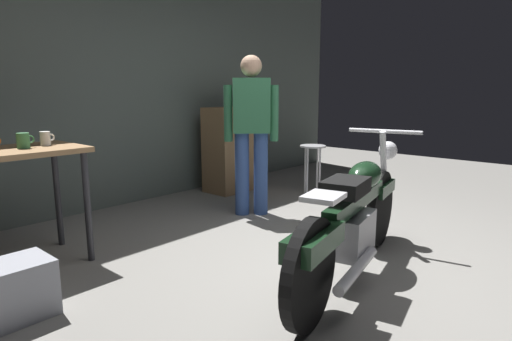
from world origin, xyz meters
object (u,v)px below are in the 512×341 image
shop_stool (313,157)px  wooden_dresser (235,149)px  mug_white_ceramic (46,138)px  mug_green_speckled (23,141)px  person_standing (251,128)px  storage_bin (11,291)px  motorcycle (354,216)px

shop_stool → wooden_dresser: size_ratio=0.58×
mug_white_ceramic → mug_green_speckled: 0.19m
mug_white_ceramic → wooden_dresser: bearing=12.4°
mug_white_ceramic → mug_green_speckled: mug_green_speckled is taller
mug_green_speckled → person_standing: bearing=-8.2°
person_standing → storage_bin: person_standing is taller
shop_stool → person_standing: bearing=179.2°
mug_white_ceramic → person_standing: bearing=-10.5°
mug_green_speckled → shop_stool: bearing=-5.7°
mug_white_ceramic → mug_green_speckled: (-0.18, -0.05, 0.00)m
mug_white_ceramic → mug_green_speckled: size_ratio=0.89×
shop_stool → storage_bin: size_ratio=1.45×
motorcycle → storage_bin: 2.21m
wooden_dresser → mug_green_speckled: 2.94m
motorcycle → mug_green_speckled: 2.44m
wooden_dresser → storage_bin: (-3.25, -1.36, -0.38)m
motorcycle → person_standing: 1.81m
shop_stool → mug_green_speckled: bearing=174.3°
motorcycle → wooden_dresser: size_ratio=1.96×
person_standing → mug_white_ceramic: 1.98m
wooden_dresser → motorcycle: bearing=-119.0°
motorcycle → shop_stool: size_ratio=3.37×
shop_stool → mug_green_speckled: mug_green_speckled is taller
shop_stool → mug_green_speckled: (-3.25, 0.32, 0.46)m
storage_bin → mug_white_ceramic: bearing=52.8°
person_standing → storage_bin: (-2.53, -0.41, -0.76)m
person_standing → mug_green_speckled: (-2.13, 0.31, 0.03)m
shop_stool → mug_white_ceramic: 3.13m
motorcycle → wooden_dresser: bearing=49.2°
mug_green_speckled → mug_white_ceramic: bearing=17.1°
shop_stool → mug_white_ceramic: size_ratio=5.78×
storage_bin → mug_white_ceramic: 1.25m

